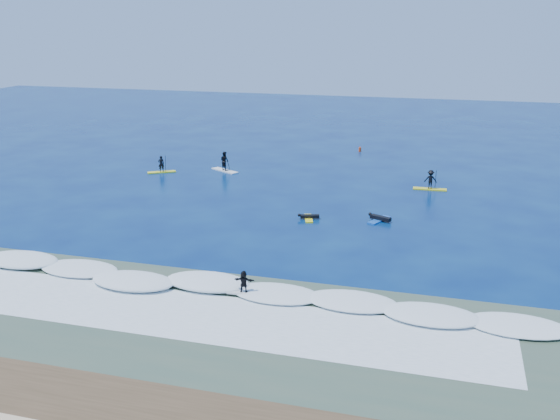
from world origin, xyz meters
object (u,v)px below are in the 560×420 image
(sup_paddler_center, at_px, (225,163))
(wave_surfer, at_px, (244,283))
(marker_buoy, at_px, (360,149))
(prone_paddler_near, at_px, (309,217))
(sup_paddler_left, at_px, (161,167))
(sup_paddler_right, at_px, (430,181))
(prone_paddler_far, at_px, (379,219))

(sup_paddler_center, height_order, wave_surfer, sup_paddler_center)
(marker_buoy, bearing_deg, sup_paddler_center, -131.42)
(marker_buoy, bearing_deg, prone_paddler_near, -89.83)
(wave_surfer, distance_m, marker_buoy, 39.04)
(sup_paddler_left, bearing_deg, wave_surfer, -88.14)
(prone_paddler_near, bearing_deg, sup_paddler_right, -53.71)
(prone_paddler_near, relative_size, prone_paddler_far, 0.89)
(sup_paddler_center, bearing_deg, sup_paddler_right, 25.48)
(sup_paddler_left, relative_size, sup_paddler_center, 0.83)
(prone_paddler_near, relative_size, wave_surfer, 1.15)
(prone_paddler_near, bearing_deg, sup_paddler_center, 25.15)
(sup_paddler_left, relative_size, marker_buoy, 3.85)
(sup_paddler_center, distance_m, marker_buoy, 16.87)
(sup_paddler_left, relative_size, sup_paddler_right, 0.91)
(prone_paddler_near, bearing_deg, sup_paddler_left, 41.73)
(sup_paddler_left, relative_size, prone_paddler_near, 1.25)
(sup_paddler_left, height_order, sup_paddler_right, sup_paddler_right)
(sup_paddler_center, relative_size, prone_paddler_far, 1.34)
(sup_paddler_center, bearing_deg, prone_paddler_near, -17.72)
(sup_paddler_right, xyz_separation_m, marker_buoy, (-8.24, 14.31, -0.48))
(prone_paddler_far, relative_size, wave_surfer, 1.30)
(sup_paddler_center, bearing_deg, prone_paddler_far, -4.87)
(sup_paddler_left, height_order, sup_paddler_center, sup_paddler_center)
(sup_paddler_left, distance_m, sup_paddler_center, 6.03)
(sup_paddler_right, height_order, prone_paddler_far, sup_paddler_right)
(sup_paddler_left, distance_m, prone_paddler_near, 19.76)
(sup_paddler_left, bearing_deg, prone_paddler_near, -64.06)
(sup_paddler_right, relative_size, prone_paddler_near, 1.38)
(sup_paddler_left, xyz_separation_m, marker_buoy, (16.76, 14.83, -0.29))
(prone_paddler_near, bearing_deg, marker_buoy, -16.59)
(wave_surfer, bearing_deg, sup_paddler_left, 120.99)
(prone_paddler_far, bearing_deg, prone_paddler_near, 126.05)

